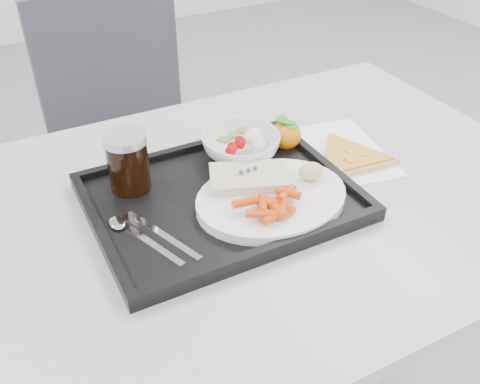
# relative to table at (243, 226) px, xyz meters

# --- Properties ---
(table) EXTENTS (1.20, 0.80, 0.75)m
(table) POSITION_rel_table_xyz_m (0.00, 0.00, 0.00)
(table) COLOR silver
(table) RESTS_ON ground
(chair) EXTENTS (0.44, 0.44, 0.93)m
(chair) POSITION_rel_table_xyz_m (-0.02, 0.68, -0.15)
(chair) COLOR #37373F
(chair) RESTS_ON ground
(tray) EXTENTS (0.45, 0.35, 0.03)m
(tray) POSITION_rel_table_xyz_m (-0.04, 0.01, 0.08)
(tray) COLOR black
(tray) RESTS_ON table
(dinner_plate) EXTENTS (0.27, 0.27, 0.02)m
(dinner_plate) POSITION_rel_table_xyz_m (0.03, -0.05, 0.09)
(dinner_plate) COLOR white
(dinner_plate) RESTS_ON tray
(fish_fillet) EXTENTS (0.16, 0.13, 0.03)m
(fish_fillet) POSITION_rel_table_xyz_m (0.01, -0.00, 0.11)
(fish_fillet) COLOR beige
(fish_fillet) RESTS_ON dinner_plate
(bread_roll) EXTENTS (0.05, 0.05, 0.03)m
(bread_roll) POSITION_rel_table_xyz_m (0.11, -0.04, 0.12)
(bread_roll) COLOR beige
(bread_roll) RESTS_ON dinner_plate
(salad_bowl) EXTENTS (0.15, 0.15, 0.05)m
(salad_bowl) POSITION_rel_table_xyz_m (0.05, 0.11, 0.11)
(salad_bowl) COLOR white
(salad_bowl) RESTS_ON tray
(cola_glass) EXTENTS (0.08, 0.08, 0.11)m
(cola_glass) POSITION_rel_table_xyz_m (-0.17, 0.10, 0.14)
(cola_glass) COLOR black
(cola_glass) RESTS_ON tray
(cutlery) EXTENTS (0.11, 0.17, 0.01)m
(cutlery) POSITION_rel_table_xyz_m (-0.20, -0.03, 0.08)
(cutlery) COLOR silver
(cutlery) RESTS_ON tray
(napkin) EXTENTS (0.29, 0.28, 0.00)m
(napkin) POSITION_rel_table_xyz_m (0.21, 0.05, 0.07)
(napkin) COLOR white
(napkin) RESTS_ON table
(tangerine) EXTENTS (0.07, 0.07, 0.07)m
(tangerine) POSITION_rel_table_xyz_m (0.15, 0.11, 0.10)
(tangerine) COLOR orange
(tangerine) RESTS_ON napkin
(pizza_slice) EXTENTS (0.29, 0.29, 0.02)m
(pizza_slice) POSITION_rel_table_xyz_m (0.24, 0.01, 0.08)
(pizza_slice) COLOR tan
(pizza_slice) RESTS_ON napkin
(carrot_pile) EXTENTS (0.12, 0.07, 0.02)m
(carrot_pile) POSITION_rel_table_xyz_m (0.01, -0.09, 0.11)
(carrot_pile) COLOR #D63C09
(carrot_pile) RESTS_ON dinner_plate
(salad_contents) EXTENTS (0.10, 0.08, 0.02)m
(salad_contents) POSITION_rel_table_xyz_m (0.07, 0.10, 0.12)
(salad_contents) COLOR #A20605
(salad_contents) RESTS_ON salad_bowl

